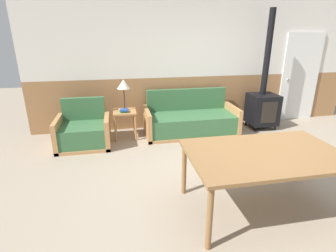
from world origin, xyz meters
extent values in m
plane|color=gray|center=(0.00, 0.00, 0.00)|extent=(16.00, 16.00, 0.00)
cube|color=#996B42|center=(0.00, 2.63, 0.55)|extent=(7.20, 0.06, 1.10)
cube|color=silver|center=(0.00, 2.63, 1.90)|extent=(7.20, 0.06, 1.60)
cube|color=#B27F4C|center=(-0.34, 2.07, 0.03)|extent=(1.88, 0.85, 0.06)
cube|color=#38663D|center=(-0.34, 2.05, 0.24)|extent=(1.72, 0.77, 0.35)
cube|color=#38663D|center=(-0.34, 2.45, 0.64)|extent=(1.72, 0.10, 0.45)
cube|color=#B27F4C|center=(-1.24, 2.07, 0.28)|extent=(0.08, 0.85, 0.55)
cube|color=#B27F4C|center=(0.56, 2.07, 0.28)|extent=(0.08, 0.85, 0.55)
cube|color=#B27F4C|center=(-2.44, 1.83, 0.03)|extent=(0.95, 0.77, 0.06)
cube|color=#38663D|center=(-2.44, 1.81, 0.24)|extent=(0.79, 0.69, 0.35)
cube|color=#38663D|center=(-2.44, 2.16, 0.63)|extent=(0.79, 0.10, 0.43)
cube|color=#B27F4C|center=(-2.88, 1.83, 0.28)|extent=(0.08, 0.77, 0.55)
cube|color=#B27F4C|center=(-2.01, 1.83, 0.28)|extent=(0.08, 0.77, 0.55)
cube|color=#B27F4C|center=(-1.68, 2.11, 0.54)|extent=(0.44, 0.44, 0.03)
cylinder|color=#B27F4C|center=(-1.87, 1.92, 0.26)|extent=(0.04, 0.04, 0.52)
cylinder|color=#B27F4C|center=(-1.49, 1.92, 0.26)|extent=(0.04, 0.04, 0.52)
cylinder|color=#B27F4C|center=(-1.87, 2.30, 0.26)|extent=(0.04, 0.04, 0.52)
cylinder|color=#B27F4C|center=(-1.49, 2.30, 0.26)|extent=(0.04, 0.04, 0.52)
cylinder|color=#262628|center=(-1.66, 2.19, 0.56)|extent=(0.13, 0.13, 0.02)
cylinder|color=#262628|center=(-1.66, 2.19, 0.78)|extent=(0.02, 0.02, 0.40)
cone|color=beige|center=(-1.66, 2.19, 1.07)|extent=(0.25, 0.25, 0.18)
cube|color=#2D7F3D|center=(-1.69, 2.04, 0.57)|extent=(0.18, 0.14, 0.03)
cube|color=#234799|center=(-1.68, 2.03, 0.60)|extent=(0.16, 0.16, 0.03)
cube|color=olive|center=(-0.20, -0.48, 0.72)|extent=(1.73, 1.08, 0.04)
cylinder|color=olive|center=(-1.01, -0.96, 0.35)|extent=(0.06, 0.06, 0.70)
cylinder|color=olive|center=(-1.01, 0.00, 0.35)|extent=(0.06, 0.06, 0.70)
cylinder|color=olive|center=(0.60, 0.00, 0.35)|extent=(0.06, 0.06, 0.70)
cylinder|color=black|center=(1.06, 1.91, 0.05)|extent=(0.04, 0.04, 0.10)
cylinder|color=black|center=(1.51, 1.91, 0.05)|extent=(0.04, 0.04, 0.10)
cylinder|color=black|center=(1.06, 2.35, 0.05)|extent=(0.04, 0.04, 0.10)
cylinder|color=black|center=(1.51, 2.35, 0.05)|extent=(0.04, 0.04, 0.10)
cube|color=black|center=(1.29, 2.13, 0.42)|extent=(0.57, 0.55, 0.65)
cube|color=black|center=(1.29, 1.85, 0.42)|extent=(0.34, 0.01, 0.45)
cylinder|color=black|center=(1.29, 2.18, 1.60)|extent=(0.13, 0.13, 1.71)
cube|color=white|center=(2.43, 2.58, 1.00)|extent=(0.93, 0.04, 2.01)
sphere|color=silver|center=(2.10, 2.54, 0.96)|extent=(0.06, 0.06, 0.06)
camera|label=1|loc=(-1.78, -2.87, 1.99)|focal=28.00mm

